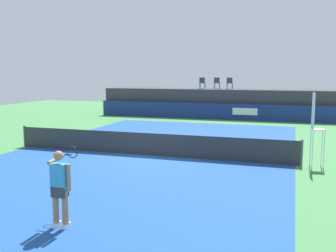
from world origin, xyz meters
name	(u,v)px	position (x,y,z in m)	size (l,w,h in m)	color
ground_plane	(169,143)	(0.00, 3.00, 0.00)	(48.00, 48.00, 0.00)	#3D7A42
court_inner	(147,155)	(0.00, 0.00, 0.00)	(12.00, 22.00, 0.00)	#1C478C
sponsor_wall	(212,111)	(0.01, 13.50, 0.60)	(18.00, 0.22, 1.20)	navy
spectator_platform	(216,103)	(0.00, 15.30, 1.10)	(18.00, 2.80, 2.20)	#38383D
spectator_chair_far_left	(202,82)	(-1.14, 15.17, 2.69)	(0.46, 0.46, 0.89)	#2D3D56
spectator_chair_left	(217,82)	(-0.03, 15.50, 2.69)	(0.47, 0.47, 0.89)	#2D3D56
spectator_chair_center	(230,83)	(1.01, 15.32, 2.69)	(0.47, 0.47, 0.89)	#2D3D56
umpire_chair	(315,125)	(6.63, -0.01, 1.59)	(0.50, 0.50, 2.76)	white
tennis_net	(147,144)	(0.00, 0.00, 0.47)	(12.40, 0.02, 0.95)	#2D2D2D
net_post_near	(25,136)	(-6.20, 0.00, 0.50)	(0.10, 0.10, 1.00)	#4C4C51
net_post_far	(302,153)	(6.20, 0.00, 0.50)	(0.10, 0.10, 1.00)	#4C4C51
tennis_player	(60,186)	(0.93, -7.85, 0.96)	(0.70, 1.12, 1.77)	white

